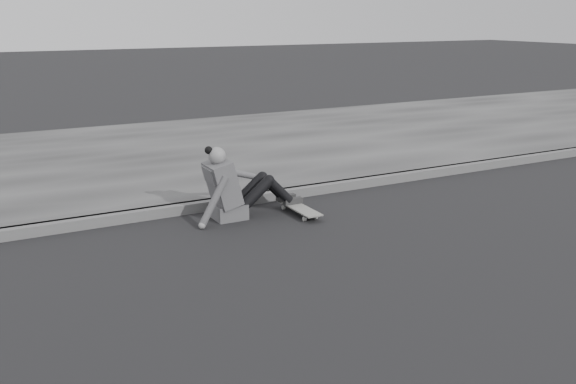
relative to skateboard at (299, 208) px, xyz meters
name	(u,v)px	position (x,y,z in m)	size (l,w,h in m)	color
ground	(500,244)	(1.33, -1.89, -0.07)	(80.00, 80.00, 0.00)	black
curb	(359,183)	(1.33, 0.69, -0.01)	(24.00, 0.16, 0.12)	#545454
sidewalk	(263,145)	(1.33, 3.71, -0.01)	(24.00, 6.00, 0.12)	#3B3B3B
skateboard	(299,208)	(0.00, 0.00, 0.00)	(0.20, 0.78, 0.09)	#9D9D98
seated_woman	(234,188)	(-0.73, 0.25, 0.29)	(1.38, 0.46, 0.88)	#4C4B4E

